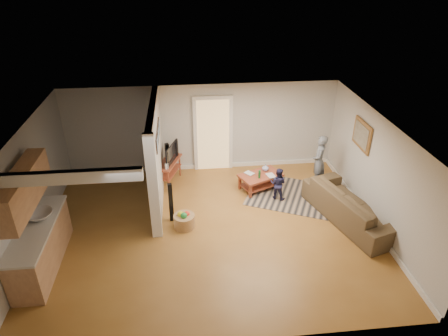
{
  "coord_description": "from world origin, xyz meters",
  "views": [
    {
      "loc": [
        -0.47,
        -7.31,
        5.6
      ],
      "look_at": [
        0.39,
        0.9,
        1.1
      ],
      "focal_mm": 32.0,
      "sensor_mm": 36.0,
      "label": 1
    }
  ],
  "objects_px": {
    "child": "(316,185)",
    "tv_console": "(169,164)",
    "sofa": "(349,219)",
    "coffee_table": "(261,177)",
    "toy_basket": "(184,220)",
    "toddler": "(277,198)",
    "speaker_left": "(171,202)",
    "speaker_right": "(168,159)"
  },
  "relations": [
    {
      "from": "speaker_right",
      "to": "sofa",
      "type": "bearing_deg",
      "value": -53.47
    },
    {
      "from": "coffee_table",
      "to": "tv_console",
      "type": "relative_size",
      "value": 1.11
    },
    {
      "from": "tv_console",
      "to": "child",
      "type": "relative_size",
      "value": 0.78
    },
    {
      "from": "coffee_table",
      "to": "toddler",
      "type": "relative_size",
      "value": 1.46
    },
    {
      "from": "toddler",
      "to": "speaker_left",
      "type": "bearing_deg",
      "value": 42.53
    },
    {
      "from": "toy_basket",
      "to": "toddler",
      "type": "bearing_deg",
      "value": 22.18
    },
    {
      "from": "child",
      "to": "speaker_left",
      "type": "bearing_deg",
      "value": -51.4
    },
    {
      "from": "coffee_table",
      "to": "toy_basket",
      "type": "distance_m",
      "value": 2.55
    },
    {
      "from": "coffee_table",
      "to": "toddler",
      "type": "bearing_deg",
      "value": -57.43
    },
    {
      "from": "toddler",
      "to": "speaker_right",
      "type": "bearing_deg",
      "value": -0.61
    },
    {
      "from": "child",
      "to": "tv_console",
      "type": "bearing_deg",
      "value": -75.96
    },
    {
      "from": "sofa",
      "to": "speaker_right",
      "type": "bearing_deg",
      "value": 40.91
    },
    {
      "from": "toddler",
      "to": "sofa",
      "type": "bearing_deg",
      "value": 172.64
    },
    {
      "from": "speaker_right",
      "to": "toddler",
      "type": "xyz_separation_m",
      "value": [
        2.79,
        -1.55,
        -0.48
      ]
    },
    {
      "from": "tv_console",
      "to": "speaker_left",
      "type": "relative_size",
      "value": 1.15
    },
    {
      "from": "coffee_table",
      "to": "speaker_right",
      "type": "height_order",
      "value": "speaker_right"
    },
    {
      "from": "coffee_table",
      "to": "tv_console",
      "type": "height_order",
      "value": "tv_console"
    },
    {
      "from": "child",
      "to": "coffee_table",
      "type": "bearing_deg",
      "value": -68.23
    },
    {
      "from": "child",
      "to": "toddler",
      "type": "height_order",
      "value": "child"
    },
    {
      "from": "coffee_table",
      "to": "speaker_left",
      "type": "height_order",
      "value": "speaker_left"
    },
    {
      "from": "toy_basket",
      "to": "coffee_table",
      "type": "bearing_deg",
      "value": 36.23
    },
    {
      "from": "speaker_right",
      "to": "toddler",
      "type": "relative_size",
      "value": 1.12
    },
    {
      "from": "toy_basket",
      "to": "child",
      "type": "xyz_separation_m",
      "value": [
        3.6,
        1.52,
        -0.18
      ]
    },
    {
      "from": "sofa",
      "to": "child",
      "type": "distance_m",
      "value": 1.66
    },
    {
      "from": "coffee_table",
      "to": "toy_basket",
      "type": "bearing_deg",
      "value": -143.77
    },
    {
      "from": "child",
      "to": "speaker_right",
      "type": "bearing_deg",
      "value": -82.9
    },
    {
      "from": "coffee_table",
      "to": "speaker_left",
      "type": "distance_m",
      "value": 2.64
    },
    {
      "from": "sofa",
      "to": "toddler",
      "type": "bearing_deg",
      "value": 36.64
    },
    {
      "from": "tv_console",
      "to": "speaker_right",
      "type": "xyz_separation_m",
      "value": [
        -0.06,
        0.51,
        -0.13
      ]
    },
    {
      "from": "sofa",
      "to": "toy_basket",
      "type": "relative_size",
      "value": 5.36
    },
    {
      "from": "speaker_right",
      "to": "toy_basket",
      "type": "xyz_separation_m",
      "value": [
        0.4,
        -2.53,
        -0.3
      ]
    },
    {
      "from": "tv_console",
      "to": "speaker_left",
      "type": "height_order",
      "value": "speaker_left"
    },
    {
      "from": "coffee_table",
      "to": "tv_console",
      "type": "bearing_deg",
      "value": 167.96
    },
    {
      "from": "toddler",
      "to": "coffee_table",
      "type": "bearing_deg",
      "value": -29.0
    },
    {
      "from": "coffee_table",
      "to": "toy_basket",
      "type": "xyz_separation_m",
      "value": [
        -2.05,
        -1.5,
        -0.16
      ]
    },
    {
      "from": "toddler",
      "to": "child",
      "type": "bearing_deg",
      "value": -127.3
    },
    {
      "from": "child",
      "to": "toddler",
      "type": "bearing_deg",
      "value": -44.52
    },
    {
      "from": "toy_basket",
      "to": "speaker_right",
      "type": "bearing_deg",
      "value": 98.99
    },
    {
      "from": "speaker_right",
      "to": "toddler",
      "type": "distance_m",
      "value": 3.23
    },
    {
      "from": "sofa",
      "to": "tv_console",
      "type": "distance_m",
      "value": 4.78
    },
    {
      "from": "tv_console",
      "to": "toddler",
      "type": "height_order",
      "value": "tv_console"
    },
    {
      "from": "speaker_left",
      "to": "coffee_table",
      "type": "bearing_deg",
      "value": 19.86
    }
  ]
}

